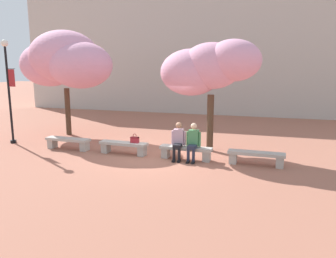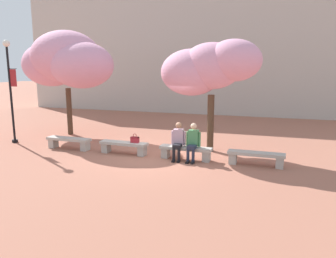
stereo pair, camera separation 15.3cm
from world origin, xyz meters
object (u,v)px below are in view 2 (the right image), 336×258
at_px(stone_bench_west_end, 69,141).
at_px(cherry_tree_main, 208,68).
at_px(stone_bench_near_east, 256,157).
at_px(handbag, 135,139).
at_px(lamp_post_with_banner, 10,82).
at_px(person_seated_right, 193,141).
at_px(stone_bench_center, 186,151).
at_px(stone_bench_near_west, 124,146).
at_px(person_seated_left, 178,140).
at_px(cherry_tree_secondary, 67,61).

bearing_deg(stone_bench_west_end, cherry_tree_main, 16.02).
relative_size(stone_bench_near_east, handbag, 5.40).
xyz_separation_m(stone_bench_near_east, lamp_post_with_banner, (-9.96, 0.25, 2.24)).
bearing_deg(person_seated_right, handbag, 177.93).
height_order(stone_bench_center, cherry_tree_main, cherry_tree_main).
xyz_separation_m(stone_bench_west_end, handbag, (2.81, 0.03, 0.28)).
distance_m(stone_bench_near_west, stone_bench_near_east, 4.74).
xyz_separation_m(person_seated_left, cherry_tree_secondary, (-6.07, 2.51, 2.72)).
xyz_separation_m(stone_bench_near_west, person_seated_left, (2.11, -0.05, 0.39)).
height_order(stone_bench_center, person_seated_left, person_seated_left).
relative_size(stone_bench_west_end, stone_bench_near_east, 1.00).
bearing_deg(cherry_tree_main, stone_bench_near_west, -152.11).
distance_m(stone_bench_west_end, lamp_post_with_banner, 3.64).
relative_size(stone_bench_west_end, person_seated_left, 1.42).
bearing_deg(person_seated_left, cherry_tree_secondary, 157.49).
bearing_deg(stone_bench_near_east, person_seated_right, -178.54).
bearing_deg(lamp_post_with_banner, stone_bench_west_end, -5.06).
relative_size(stone_bench_near_west, stone_bench_center, 1.00).
relative_size(stone_bench_near_west, cherry_tree_main, 0.44).
bearing_deg(stone_bench_near_west, stone_bench_center, 0.00).
height_order(stone_bench_west_end, stone_bench_center, same).
height_order(stone_bench_west_end, cherry_tree_main, cherry_tree_main).
distance_m(stone_bench_west_end, cherry_tree_secondary, 4.27).
relative_size(stone_bench_west_end, cherry_tree_secondary, 0.38).
xyz_separation_m(stone_bench_west_end, stone_bench_near_east, (7.11, 0.00, 0.00)).
height_order(stone_bench_west_end, person_seated_right, person_seated_right).
distance_m(stone_bench_center, person_seated_right, 0.48).
bearing_deg(person_seated_right, cherry_tree_secondary, 159.13).
xyz_separation_m(stone_bench_west_end, person_seated_left, (4.48, -0.05, 0.39)).
relative_size(person_seated_right, lamp_post_with_banner, 0.30).
xyz_separation_m(stone_bench_west_end, cherry_tree_secondary, (-1.59, 2.46, 3.11)).
bearing_deg(cherry_tree_main, lamp_post_with_banner, -171.27).
bearing_deg(stone_bench_near_west, cherry_tree_secondary, 148.13).
bearing_deg(cherry_tree_secondary, cherry_tree_main, -8.19).
distance_m(person_seated_right, lamp_post_with_banner, 8.08).
relative_size(person_seated_left, lamp_post_with_banner, 0.30).
height_order(stone_bench_near_west, person_seated_right, person_seated_right).
height_order(stone_bench_west_end, person_seated_left, person_seated_left).
xyz_separation_m(stone_bench_near_west, stone_bench_near_east, (4.74, 0.00, 0.00)).
bearing_deg(cherry_tree_secondary, person_seated_left, -22.51).
height_order(person_seated_right, cherry_tree_secondary, cherry_tree_secondary).
bearing_deg(handbag, stone_bench_near_west, -176.66).
xyz_separation_m(stone_bench_near_east, handbag, (-4.30, 0.03, 0.28)).
height_order(cherry_tree_main, lamp_post_with_banner, lamp_post_with_banner).
distance_m(person_seated_left, handbag, 1.67).
height_order(stone_bench_center, cherry_tree_secondary, cherry_tree_secondary).
height_order(stone_bench_center, stone_bench_near_east, same).
bearing_deg(stone_bench_near_east, handbag, 179.66).
distance_m(cherry_tree_secondary, lamp_post_with_banner, 2.69).
bearing_deg(handbag, stone_bench_center, -0.77).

